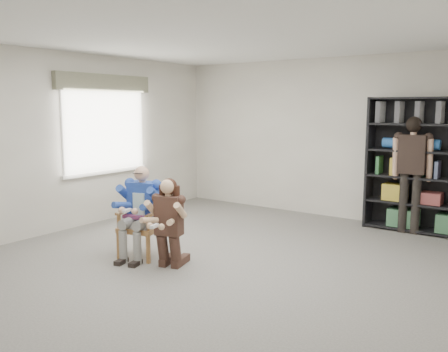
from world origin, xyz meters
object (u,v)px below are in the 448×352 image
Objects in this scene: kneeling_woman at (168,224)px; standing_man at (411,176)px; bookshelf at (427,166)px; armchair at (141,222)px; seated_man at (141,212)px.

standing_man is at bearing 45.06° from kneeling_woman.
bookshelf is at bearing 43.75° from kneeling_woman.
bookshelf is (2.12, 3.54, 0.50)m from kneeling_woman.
standing_man is (2.51, 3.28, 0.43)m from armchair.
seated_man is at bearing -128.27° from bookshelf.
armchair is at bearing -128.27° from bookshelf.
kneeling_woman is 0.62× the size of standing_man.
kneeling_woman is at bearing -123.46° from standing_man.
bookshelf reaches higher than standing_man.
bookshelf reaches higher than seated_man.
standing_man reaches higher than seated_man.
armchair is at bearing 152.94° from kneeling_woman.
seated_man is at bearing -131.30° from standing_man.
armchair is at bearing -131.30° from standing_man.
standing_man is at bearing -143.79° from bookshelf.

